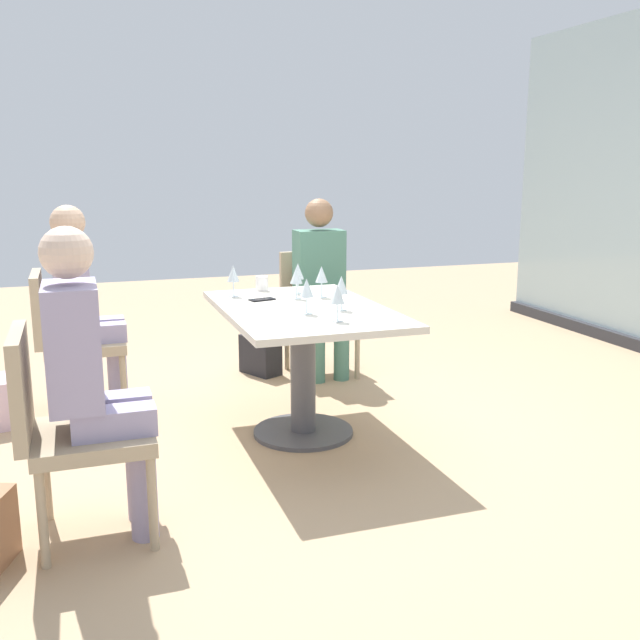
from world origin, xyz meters
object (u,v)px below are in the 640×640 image
chair_far_left (317,305)px  person_front_left (84,299)px  wine_glass_0 (322,275)px  handbag_2 (0,401)px  dining_table_main (303,340)px  coffee_cup (262,283)px  person_far_left (322,279)px  handbag_1 (260,355)px  wine_glass_1 (307,289)px  wine_glass_2 (298,272)px  wine_glass_3 (296,276)px  wine_glass_4 (341,286)px  chair_front_left (67,334)px  wine_glass_5 (233,274)px  wine_glass_6 (337,295)px  chair_front_right (66,422)px  cell_phone_on_table (262,300)px  person_front_right (91,369)px

chair_far_left → person_front_left: size_ratio=0.69×
wine_glass_0 → handbag_2: (-0.48, -1.81, -0.72)m
dining_table_main → coffee_cup: 0.63m
person_far_left → handbag_1: (-0.17, -0.41, -0.56)m
wine_glass_1 → wine_glass_2: (-0.59, 0.14, 0.00)m
wine_glass_3 → wine_glass_4: (0.41, 0.12, 0.00)m
person_far_left → wine_glass_2: size_ratio=6.81×
wine_glass_4 → person_far_left: bearing=165.6°
person_front_left → chair_front_left: bearing=-90.0°
person_front_left → wine_glass_3: person_front_left is taller
dining_table_main → person_front_left: person_front_left is taller
person_front_left → wine_glass_5: (0.37, 0.83, 0.16)m
person_far_left → wine_glass_4: (1.24, -0.32, 0.16)m
wine_glass_5 → coffee_cup: (-0.15, 0.21, -0.09)m
chair_far_left → wine_glass_3: bearing=-25.1°
handbag_1 → person_front_left: bearing=-95.7°
wine_glass_3 → wine_glass_6: size_ratio=1.00×
person_far_left → wine_glass_0: 0.91m
person_far_left → person_front_left: bearing=-80.0°
wine_glass_1 → chair_front_right: bearing=-62.7°
chair_far_left → cell_phone_on_table: bearing=-34.7°
wine_glass_1 → coffee_cup: bearing=-176.9°
coffee_cup → handbag_1: (-0.67, 0.15, -0.64)m
person_front_right → chair_far_left: bearing=141.2°
wine_glass_4 → cell_phone_on_table: size_ratio=1.28×
dining_table_main → wine_glass_3: size_ratio=7.20×
wine_glass_3 → wine_glass_2: bearing=159.8°
person_front_right → person_far_left: (-1.89, 1.61, 0.00)m
person_front_right → cell_phone_on_table: size_ratio=8.75×
person_far_left → chair_front_left: bearing=-80.7°
chair_front_left → handbag_1: (-0.45, 1.30, -0.36)m
dining_table_main → cell_phone_on_table: size_ratio=9.26×
wine_glass_0 → wine_glass_5: 0.52m
dining_table_main → wine_glass_0: (-0.24, 0.19, 0.31)m
dining_table_main → wine_glass_4: bearing=46.3°
wine_glass_2 → person_front_left: bearing=-108.1°
chair_far_left → chair_front_left: bearing=-77.2°
wine_glass_0 → cell_phone_on_table: bearing=-94.2°
dining_table_main → wine_glass_0: 0.44m
cell_phone_on_table → chair_front_left: bearing=-131.2°
dining_table_main → person_front_left: 1.39m
chair_front_right → cell_phone_on_table: bearing=134.9°
handbag_2 → wine_glass_1: bearing=47.7°
chair_front_left → handbag_1: size_ratio=2.90×
chair_front_left → person_front_left: (0.00, 0.11, 0.20)m
wine_glass_2 → cell_phone_on_table: (0.14, -0.26, -0.13)m
dining_table_main → chair_far_left: bearing=157.9°
chair_front_right → person_far_left: (-1.89, 1.72, 0.20)m
handbag_2 → person_far_left: bearing=87.3°
coffee_cup → handbag_1: size_ratio=0.30×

